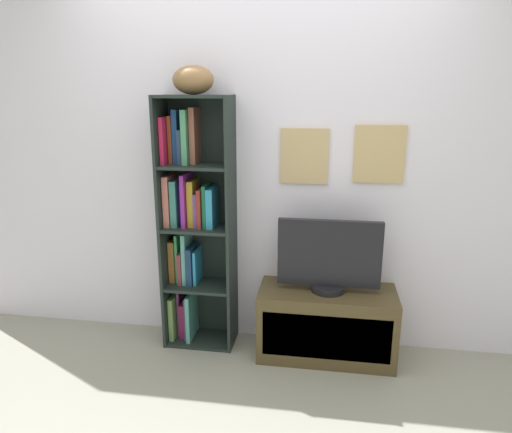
# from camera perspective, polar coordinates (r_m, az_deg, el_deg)

# --- Properties ---
(back_wall) EXTENTS (4.80, 0.08, 2.50)m
(back_wall) POSITION_cam_1_polar(r_m,az_deg,el_deg) (3.14, 0.65, 6.23)
(back_wall) COLOR silver
(back_wall) RESTS_ON ground
(bookshelf) EXTENTS (0.48, 0.29, 1.72)m
(bookshelf) POSITION_cam_1_polar(r_m,az_deg,el_deg) (3.18, -7.86, -0.93)
(bookshelf) COLOR #1E2825
(bookshelf) RESTS_ON ground
(football) EXTENTS (0.29, 0.21, 0.18)m
(football) POSITION_cam_1_polar(r_m,az_deg,el_deg) (3.01, -7.77, 16.36)
(football) COLOR olive
(football) RESTS_ON bookshelf
(tv_stand) EXTENTS (0.90, 0.39, 0.47)m
(tv_stand) POSITION_cam_1_polar(r_m,az_deg,el_deg) (3.21, 8.66, -12.90)
(tv_stand) COLOR #4B3D24
(tv_stand) RESTS_ON ground
(television) EXTENTS (0.66, 0.22, 0.48)m
(television) POSITION_cam_1_polar(r_m,az_deg,el_deg) (3.02, 9.01, -4.97)
(television) COLOR black
(television) RESTS_ON tv_stand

